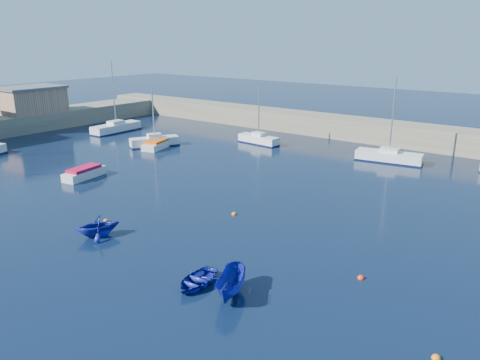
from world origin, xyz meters
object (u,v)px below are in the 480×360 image
Objects in this scene: sailboat_4 at (116,127)px; sailboat_5 at (258,139)px; motorboat_1 at (84,173)px; sailboat_6 at (389,156)px; dinghy_center at (197,280)px; dinghy_right at (231,285)px; dinghy_left at (97,226)px; motorboat_2 at (158,144)px; brick_shed_a at (31,101)px; sailboat_3 at (155,141)px.

sailboat_4 is 21.09m from sailboat_5.
sailboat_6 is at bearing 38.61° from motorboat_1.
dinghy_center is at bearing -145.24° from sailboat_5.
dinghy_right is at bearing 177.71° from sailboat_6.
dinghy_left is at bearing -160.30° from sailboat_5.
motorboat_1 reaches higher than motorboat_2.
dinghy_right is (11.76, -0.51, -0.11)m from dinghy_left.
brick_shed_a is 2.68× the size of dinghy_center.
sailboat_4 reaches higher than dinghy_right.
dinghy_left reaches higher than motorboat_2.
sailboat_5 reaches higher than motorboat_2.
sailboat_4 is 2.91× the size of dinghy_right.
dinghy_center is at bearing 21.05° from dinghy_left.
dinghy_left is (39.04, -17.94, -3.34)m from brick_shed_a.
dinghy_right is at bearing -33.71° from sailboat_4.
brick_shed_a reaches higher than dinghy_left.
sailboat_5 is 35.14m from dinghy_center.
dinghy_center is (26.71, -21.71, -0.30)m from sailboat_3.
sailboat_3 is at bearing 7.65° from brick_shed_a.
sailboat_5 is 12.32m from motorboat_2.
sailboat_3 is 27.30m from sailboat_6.
dinghy_left is at bearing -24.68° from brick_shed_a.
sailboat_6 is 1.69× the size of motorboat_2.
dinghy_right is (50.80, -18.45, -3.45)m from brick_shed_a.
sailboat_3 is 12.79m from sailboat_5.
dinghy_right is (24.11, -8.13, 0.15)m from motorboat_1.
sailboat_4 is 22.55m from motorboat_1.
sailboat_5 is 22.54m from motorboat_1.
dinghy_center is at bearing -30.62° from motorboat_1.
sailboat_6 is at bearing 8.64° from sailboat_4.
dinghy_left is at bearing 156.35° from sailboat_6.
sailboat_6 reaches higher than motorboat_1.
motorboat_2 is at bearing 96.45° from motorboat_1.
motorboat_1 is 1.55× the size of dinghy_left.
dinghy_left reaches higher than dinghy_right.
sailboat_5 is 2.46× the size of dinghy_center.
sailboat_3 reaches higher than sailboat_5.
sailboat_4 is (-10.97, 2.93, 0.01)m from sailboat_3.
brick_shed_a reaches higher than dinghy_right.
sailboat_3 is at bearing 102.89° from sailboat_6.
sailboat_4 is at bearing 124.43° from motorboat_1.
dinghy_center is at bearing -35.45° from sailboat_4.
dinghy_right is (27.86, -21.12, 0.17)m from motorboat_2.
motorboat_1 is at bearing -42.49° from sailboat_3.
sailboat_5 is 30.69m from dinghy_left.
sailboat_3 is at bearing 147.09° from motorboat_2.
sailboat_6 is at bearing 6.35° from motorboat_2.
sailboat_4 is 1.09× the size of sailboat_6.
motorboat_2 is (-8.32, -9.08, -0.09)m from sailboat_5.
motorboat_2 is (-24.47, -10.23, -0.12)m from sailboat_6.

